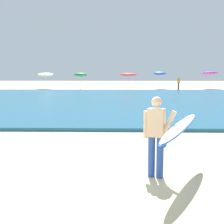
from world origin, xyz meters
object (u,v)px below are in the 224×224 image
surfer_with_board (168,130)px  beach_umbrella_0 (46,74)px  beach_umbrella_1 (80,75)px  beach_umbrella_4 (210,73)px  beach_umbrella_2 (128,74)px  beachgoer_near_row_left (179,83)px  beach_umbrella_3 (160,73)px

surfer_with_board → beach_umbrella_0: bearing=106.5°
beach_umbrella_1 → beach_umbrella_4: bearing=7.8°
surfer_with_board → beach_umbrella_2: (-0.07, 35.73, 0.93)m
surfer_with_board → beachgoer_near_row_left: surfer_with_board is taller
beach_umbrella_1 → beach_umbrella_3: size_ratio=0.91×
beach_umbrella_3 → beachgoer_near_row_left: 4.21m
beach_umbrella_1 → beach_umbrella_2: beach_umbrella_1 is taller
beach_umbrella_1 → beach_umbrella_2: 6.21m
beach_umbrella_0 → beachgoer_near_row_left: 18.01m
beach_umbrella_3 → beach_umbrella_4: bearing=-1.2°
surfer_with_board → beach_umbrella_1: size_ratio=1.29×
beach_umbrella_0 → beach_umbrella_2: size_ratio=1.03×
beach_umbrella_2 → beach_umbrella_3: 5.20m
beach_umbrella_1 → beachgoer_near_row_left: bearing=-4.6°
beach_umbrella_0 → beach_umbrella_4: beach_umbrella_4 is taller
beachgoer_near_row_left → beach_umbrella_1: bearing=175.4°
beach_umbrella_2 → beach_umbrella_4: 11.39m
surfer_with_board → beachgoer_near_row_left: bearing=79.9°
beach_umbrella_4 → beach_umbrella_1: bearing=-172.2°
beach_umbrella_1 → beach_umbrella_4: 17.42m
beach_umbrella_3 → surfer_with_board: bearing=-96.3°
beach_umbrella_1 → beachgoer_near_row_left: beach_umbrella_1 is taller
surfer_with_board → beach_umbrella_1: beach_umbrella_1 is taller
beachgoer_near_row_left → beach_umbrella_3: bearing=119.4°
beach_umbrella_4 → beachgoer_near_row_left: (-4.73, -3.36, -1.29)m
beach_umbrella_3 → beach_umbrella_1: bearing=-166.7°
beach_umbrella_2 → beach_umbrella_4: (11.06, 2.70, 0.16)m
surfer_with_board → beach_umbrella_4: size_ratio=1.19×
beach_umbrella_2 → beach_umbrella_4: size_ratio=0.90×
beach_umbrella_1 → beach_umbrella_2: size_ratio=1.02×
beach_umbrella_2 → beachgoer_near_row_left: beach_umbrella_2 is taller
surfer_with_board → beach_umbrella_4: (10.99, 38.43, 1.09)m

